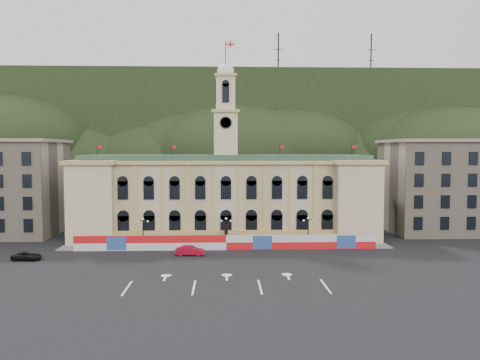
{
  "coord_description": "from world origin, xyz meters",
  "views": [
    {
      "loc": [
        -0.31,
        -61.46,
        16.6
      ],
      "look_at": [
        2.39,
        18.0,
        11.42
      ],
      "focal_mm": 35.0,
      "sensor_mm": 36.0,
      "label": 1
    }
  ],
  "objects_px": {
    "black_suv": "(27,256)",
    "red_sedan": "(190,251)",
    "lamp_center": "(226,230)",
    "statue": "(226,239)"
  },
  "relations": [
    {
      "from": "red_sedan",
      "to": "black_suv",
      "type": "height_order",
      "value": "red_sedan"
    },
    {
      "from": "statue",
      "to": "black_suv",
      "type": "xyz_separation_m",
      "value": [
        -30.0,
        -9.13,
        -0.58
      ]
    },
    {
      "from": "black_suv",
      "to": "lamp_center",
      "type": "bearing_deg",
      "value": -71.63
    },
    {
      "from": "statue",
      "to": "lamp_center",
      "type": "bearing_deg",
      "value": -90.0
    },
    {
      "from": "statue",
      "to": "lamp_center",
      "type": "xyz_separation_m",
      "value": [
        0.0,
        -1.0,
        1.89
      ]
    },
    {
      "from": "lamp_center",
      "to": "red_sedan",
      "type": "relative_size",
      "value": 1.1
    },
    {
      "from": "red_sedan",
      "to": "black_suv",
      "type": "xyz_separation_m",
      "value": [
        -24.33,
        -2.42,
        -0.15
      ]
    },
    {
      "from": "statue",
      "to": "lamp_center",
      "type": "distance_m",
      "value": 2.14
    },
    {
      "from": "statue",
      "to": "black_suv",
      "type": "bearing_deg",
      "value": -163.08
    },
    {
      "from": "black_suv",
      "to": "red_sedan",
      "type": "bearing_deg",
      "value": -81.1
    }
  ]
}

